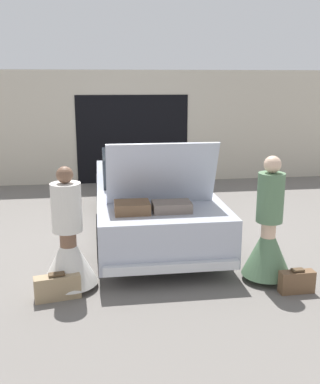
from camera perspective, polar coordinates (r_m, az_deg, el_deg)
The scene contains 7 objects.
ground_plane at distance 7.99m, azimuth -1.25°, elevation -4.68°, with size 40.00×40.00×0.00m, color slate.
garage_wall_back at distance 11.45m, azimuth -3.54°, elevation 8.17°, with size 12.00×0.14×2.80m.
car at distance 7.83m, azimuth -1.30°, elevation -0.49°, with size 1.86×4.72×1.75m.
person_left at distance 5.73m, azimuth -11.54°, elevation -6.85°, with size 0.70×0.70×1.57m.
person_right at distance 5.99m, azimuth 13.55°, elevation -5.64°, with size 0.64×0.64×1.66m.
suitcase_beside_left_person at distance 5.64m, azimuth -12.90°, elevation -11.68°, with size 0.57×0.27×0.33m.
suitcase_beside_right_person at distance 5.91m, azimuth 16.97°, elevation -10.83°, with size 0.44×0.16×0.31m.
Camera 1 is at (-0.86, -7.51, 2.57)m, focal length 42.00 mm.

